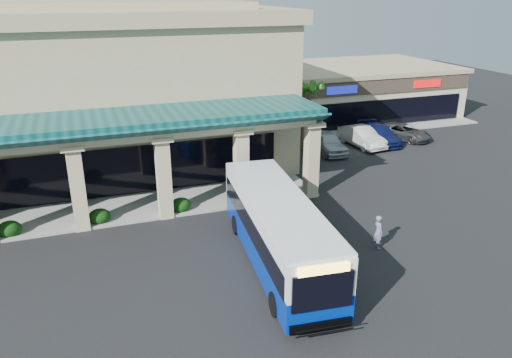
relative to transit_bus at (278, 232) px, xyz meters
name	(u,v)px	position (x,y,z in m)	size (l,w,h in m)	color
ground	(246,250)	(-0.99, 1.67, -1.64)	(110.00, 110.00, 0.00)	black
main_building	(60,89)	(-8.99, 17.67, 4.04)	(30.80, 14.80, 11.35)	tan
arcade	(66,171)	(-8.99, 8.47, 1.21)	(30.00, 6.20, 5.70)	#0A3F41
strip_mall	(337,90)	(17.01, 25.67, 0.81)	(22.50, 12.50, 4.90)	beige
palm_0	(308,120)	(7.51, 12.67, 1.66)	(2.40, 2.40, 6.60)	#285C18
palm_1	(303,115)	(8.51, 15.67, 1.26)	(2.40, 2.40, 5.80)	#285C18
broadleaf_tree	(257,109)	(6.51, 20.67, 0.77)	(2.60, 2.60, 4.81)	black
transit_bus	(278,232)	(0.00, 0.00, 0.00)	(2.73, 11.73, 3.28)	#0225A0
pedestrian	(378,232)	(5.28, -0.28, -0.77)	(0.63, 0.42, 1.74)	slate
car_silver	(327,142)	(10.14, 14.52, -0.83)	(1.92, 4.77, 1.62)	#A6A7B4
car_white	(362,137)	(13.56, 15.00, -0.84)	(1.69, 4.85, 1.60)	white
car_red	(379,134)	(15.46, 15.34, -0.89)	(2.08, 5.13, 1.49)	navy
car_gray	(404,132)	(17.95, 15.49, -0.98)	(2.18, 4.73, 1.31)	#3A3C3E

